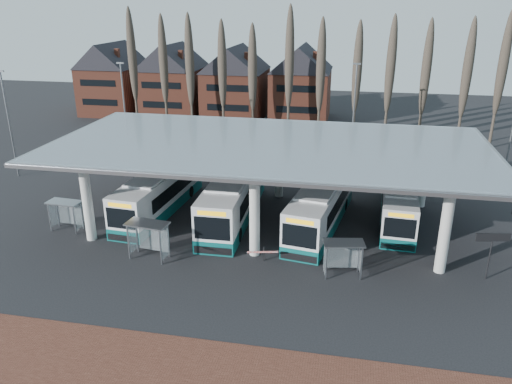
% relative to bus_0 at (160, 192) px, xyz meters
% --- Properties ---
extents(ground, '(140.00, 140.00, 0.00)m').
position_rel_bus_0_xyz_m(ground, '(9.05, -8.50, -1.59)').
color(ground, black).
rests_on(ground, ground).
extents(station_canopy, '(32.00, 16.00, 6.34)m').
position_rel_bus_0_xyz_m(station_canopy, '(9.05, -0.50, 4.09)').
color(station_canopy, silver).
rests_on(station_canopy, ground).
extents(poplar_row, '(45.10, 1.10, 14.50)m').
position_rel_bus_0_xyz_m(poplar_row, '(9.05, 24.50, 7.18)').
color(poplar_row, '#473D33').
rests_on(poplar_row, ground).
extents(townhouse_row, '(36.80, 10.30, 12.25)m').
position_rel_bus_0_xyz_m(townhouse_row, '(-6.70, 35.50, 4.34)').
color(townhouse_row, brown).
rests_on(townhouse_row, ground).
extents(lamp_post_a, '(0.80, 0.16, 10.17)m').
position_rel_bus_0_xyz_m(lamp_post_a, '(-8.95, 13.50, 3.74)').
color(lamp_post_a, slate).
rests_on(lamp_post_a, ground).
extents(lamp_post_b, '(0.80, 0.16, 10.17)m').
position_rel_bus_0_xyz_m(lamp_post_b, '(15.05, 17.50, 3.74)').
color(lamp_post_b, slate).
rests_on(lamp_post_b, ground).
extents(lamp_post_c, '(0.80, 0.16, 10.17)m').
position_rel_bus_0_xyz_m(lamp_post_c, '(29.05, 11.50, 3.74)').
color(lamp_post_c, slate).
rests_on(lamp_post_c, ground).
extents(lamp_post_d, '(0.80, 0.16, 10.17)m').
position_rel_bus_0_xyz_m(lamp_post_d, '(-16.95, 5.50, 3.74)').
color(lamp_post_d, slate).
rests_on(lamp_post_d, ground).
extents(bus_0, '(3.47, 12.32, 3.38)m').
position_rel_bus_0_xyz_m(bus_0, '(0.00, 0.00, 0.00)').
color(bus_0, white).
rests_on(bus_0, ground).
extents(bus_1, '(3.04, 13.16, 3.64)m').
position_rel_bus_0_xyz_m(bus_1, '(6.21, -0.14, 0.12)').
color(bus_1, white).
rests_on(bus_1, ground).
extents(bus_2, '(4.56, 12.66, 3.44)m').
position_rel_bus_0_xyz_m(bus_2, '(13.09, -0.39, 0.03)').
color(bus_2, white).
rests_on(bus_2, ground).
extents(bus_3, '(3.03, 11.44, 3.15)m').
position_rel_bus_0_xyz_m(bus_3, '(18.92, 2.02, -0.11)').
color(bus_3, white).
rests_on(bus_3, ground).
extents(shelter_0, '(2.55, 1.41, 2.29)m').
position_rel_bus_0_xyz_m(shelter_0, '(-5.49, -4.81, 0.07)').
color(shelter_0, gray).
rests_on(shelter_0, ground).
extents(shelter_1, '(2.91, 1.71, 2.57)m').
position_rel_bus_0_xyz_m(shelter_1, '(2.27, -7.73, 0.27)').
color(shelter_1, gray).
rests_on(shelter_1, ground).
extents(shelter_2, '(2.68, 1.67, 2.32)m').
position_rel_bus_0_xyz_m(shelter_2, '(14.95, -7.60, 0.10)').
color(shelter_2, gray).
rests_on(shelter_2, ground).
extents(info_sign_0, '(2.07, 0.54, 3.11)m').
position_rel_bus_0_xyz_m(info_sign_0, '(23.75, -6.37, 1.02)').
color(info_sign_0, black).
rests_on(info_sign_0, ground).
extents(barrier, '(1.98, 0.76, 1.00)m').
position_rel_bus_0_xyz_m(barrier, '(9.82, -7.10, -0.82)').
color(barrier, black).
rests_on(barrier, ground).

